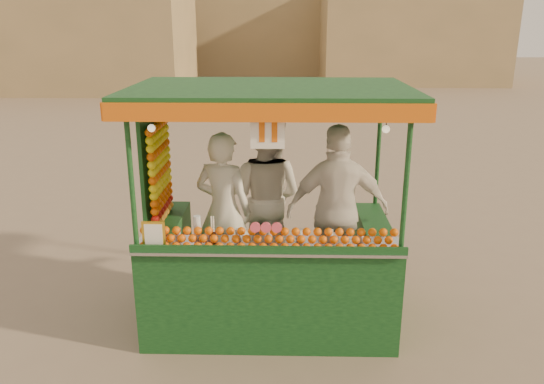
{
  "coord_description": "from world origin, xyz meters",
  "views": [
    {
      "loc": [
        0.54,
        -5.31,
        3.04
      ],
      "look_at": [
        0.42,
        -0.08,
        1.38
      ],
      "focal_mm": 35.3,
      "sensor_mm": 36.0,
      "label": 1
    }
  ],
  "objects_px": {
    "juice_cart": "(263,252)",
    "vendor_right": "(338,211)",
    "vendor_middle": "(265,196)",
    "vendor_left": "(224,210)"
  },
  "relations": [
    {
      "from": "vendor_middle",
      "to": "vendor_left",
      "type": "bearing_deg",
      "value": 57.27
    },
    {
      "from": "juice_cart",
      "to": "vendor_middle",
      "type": "xyz_separation_m",
      "value": [
        0.0,
        0.63,
        0.39
      ]
    },
    {
      "from": "vendor_left",
      "to": "vendor_right",
      "type": "height_order",
      "value": "vendor_right"
    },
    {
      "from": "juice_cart",
      "to": "vendor_left",
      "type": "distance_m",
      "value": 0.63
    },
    {
      "from": "juice_cart",
      "to": "vendor_right",
      "type": "bearing_deg",
      "value": 13.37
    },
    {
      "from": "juice_cart",
      "to": "vendor_middle",
      "type": "relative_size",
      "value": 1.5
    },
    {
      "from": "vendor_left",
      "to": "vendor_middle",
      "type": "height_order",
      "value": "vendor_middle"
    },
    {
      "from": "juice_cart",
      "to": "vendor_left",
      "type": "relative_size",
      "value": 1.6
    },
    {
      "from": "juice_cart",
      "to": "vendor_right",
      "type": "height_order",
      "value": "juice_cart"
    },
    {
      "from": "vendor_left",
      "to": "vendor_middle",
      "type": "relative_size",
      "value": 0.94
    }
  ]
}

